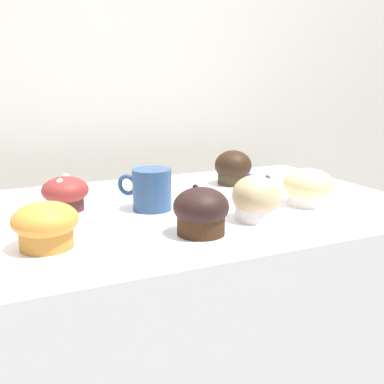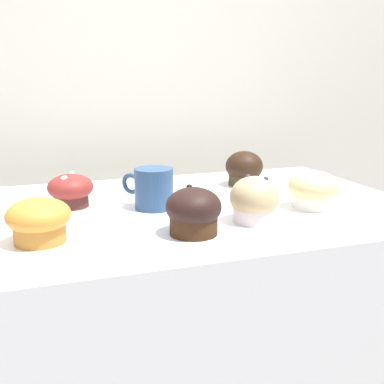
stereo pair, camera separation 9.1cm
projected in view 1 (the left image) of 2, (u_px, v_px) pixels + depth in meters
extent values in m
cube|color=beige|center=(112.00, 172.00, 1.51)|extent=(3.20, 0.10, 1.80)
cylinder|color=#3A321D|center=(233.00, 175.00, 1.18)|extent=(0.08, 0.08, 0.05)
ellipsoid|color=black|center=(233.00, 165.00, 1.17)|extent=(0.10, 0.10, 0.08)
cylinder|color=#382111|center=(201.00, 220.00, 0.79)|extent=(0.09, 0.09, 0.05)
ellipsoid|color=black|center=(201.00, 207.00, 0.78)|extent=(0.10, 0.10, 0.07)
sphere|color=black|center=(195.00, 187.00, 0.80)|extent=(0.01, 0.01, 0.01)
cylinder|color=silver|center=(256.00, 208.00, 0.87)|extent=(0.08, 0.08, 0.05)
ellipsoid|color=tan|center=(256.00, 196.00, 0.87)|extent=(0.09, 0.09, 0.08)
sphere|color=navy|center=(267.00, 177.00, 0.86)|extent=(0.01, 0.01, 0.01)
sphere|color=navy|center=(249.00, 175.00, 0.87)|extent=(0.01, 0.01, 0.01)
cylinder|color=#C47D30|center=(46.00, 234.00, 0.72)|extent=(0.08, 0.08, 0.05)
ellipsoid|color=orange|center=(45.00, 220.00, 0.72)|extent=(0.11, 0.11, 0.06)
sphere|color=white|center=(38.00, 202.00, 0.72)|extent=(0.01, 0.01, 0.01)
cylinder|color=white|center=(307.00, 194.00, 0.98)|extent=(0.08, 0.08, 0.05)
ellipsoid|color=#DEBC7E|center=(308.00, 183.00, 0.97)|extent=(0.11, 0.11, 0.06)
cylinder|color=#4C2420|center=(66.00, 200.00, 0.94)|extent=(0.07, 0.07, 0.04)
ellipsoid|color=maroon|center=(65.00, 190.00, 0.93)|extent=(0.10, 0.10, 0.06)
sphere|color=white|center=(59.00, 182.00, 0.90)|extent=(0.01, 0.01, 0.01)
sphere|color=white|center=(60.00, 181.00, 0.90)|extent=(0.01, 0.01, 0.01)
sphere|color=white|center=(66.00, 176.00, 0.94)|extent=(0.01, 0.01, 0.01)
cylinder|color=navy|center=(152.00, 189.00, 0.94)|extent=(0.08, 0.08, 0.09)
torus|color=navy|center=(127.00, 185.00, 0.96)|extent=(0.04, 0.04, 0.05)
cylinder|color=black|center=(152.00, 171.00, 0.93)|extent=(0.07, 0.07, 0.01)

